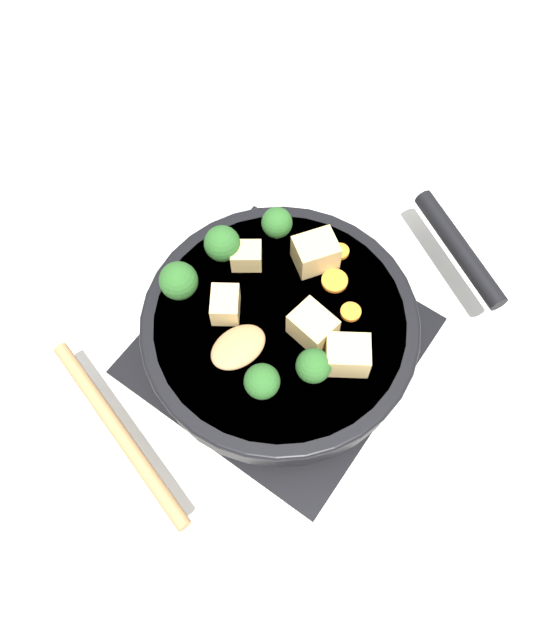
% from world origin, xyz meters
% --- Properties ---
extents(ground_plane, '(2.40, 2.40, 0.00)m').
position_xyz_m(ground_plane, '(0.00, 0.00, 0.00)').
color(ground_plane, white).
extents(front_burner_grate, '(0.31, 0.31, 0.03)m').
position_xyz_m(front_burner_grate, '(0.00, 0.00, 0.01)').
color(front_burner_grate, black).
rests_on(front_burner_grate, ground_plane).
extents(skillet_pan, '(0.44, 0.37, 0.05)m').
position_xyz_m(skillet_pan, '(-0.00, 0.00, 0.05)').
color(skillet_pan, black).
rests_on(skillet_pan, front_burner_grate).
extents(wooden_spoon, '(0.23, 0.24, 0.02)m').
position_xyz_m(wooden_spoon, '(0.15, -0.04, 0.08)').
color(wooden_spoon, '#A87A4C').
rests_on(wooden_spoon, skillet_pan).
extents(tofu_cube_center_large, '(0.06, 0.06, 0.04)m').
position_xyz_m(tofu_cube_center_large, '(0.00, 0.09, 0.09)').
color(tofu_cube_center_large, '#DBB770').
rests_on(tofu_cube_center_large, skillet_pan).
extents(tofu_cube_near_handle, '(0.04, 0.05, 0.03)m').
position_xyz_m(tofu_cube_near_handle, '(-0.04, -0.08, 0.09)').
color(tofu_cube_near_handle, '#DBB770').
rests_on(tofu_cube_near_handle, skillet_pan).
extents(tofu_cube_east_chunk, '(0.06, 0.06, 0.04)m').
position_xyz_m(tofu_cube_east_chunk, '(-0.09, -0.01, 0.09)').
color(tofu_cube_east_chunk, '#DBB770').
rests_on(tofu_cube_east_chunk, skillet_pan).
extents(tofu_cube_west_chunk, '(0.05, 0.05, 0.03)m').
position_xyz_m(tofu_cube_west_chunk, '(0.03, -0.06, 0.09)').
color(tofu_cube_west_chunk, '#DBB770').
rests_on(tofu_cube_west_chunk, skillet_pan).
extents(tofu_cube_back_piece, '(0.05, 0.05, 0.04)m').
position_xyz_m(tofu_cube_back_piece, '(-0.01, 0.04, 0.09)').
color(tofu_cube_back_piece, '#DBB770').
rests_on(tofu_cube_back_piece, skillet_pan).
extents(broccoli_floret_near_spoon, '(0.04, 0.04, 0.05)m').
position_xyz_m(broccoli_floret_near_spoon, '(0.08, 0.03, 0.10)').
color(broccoli_floret_near_spoon, '#709956').
rests_on(broccoli_floret_near_spoon, skillet_pan).
extents(broccoli_floret_center_top, '(0.04, 0.04, 0.05)m').
position_xyz_m(broccoli_floret_center_top, '(-0.09, -0.07, 0.10)').
color(broccoli_floret_center_top, '#709956').
rests_on(broccoli_floret_center_top, skillet_pan).
extents(broccoli_floret_east_rim, '(0.04, 0.04, 0.05)m').
position_xyz_m(broccoli_floret_east_rim, '(-0.03, -0.11, 0.10)').
color(broccoli_floret_east_rim, '#709956').
rests_on(broccoli_floret_east_rim, skillet_pan).
extents(broccoli_floret_west_rim, '(0.05, 0.05, 0.05)m').
position_xyz_m(broccoli_floret_west_rim, '(0.04, -0.12, 0.10)').
color(broccoli_floret_west_rim, '#709956').
rests_on(broccoli_floret_west_rim, skillet_pan).
extents(broccoli_floret_north_edge, '(0.04, 0.04, 0.05)m').
position_xyz_m(broccoli_floret_north_edge, '(0.03, 0.07, 0.10)').
color(broccoli_floret_north_edge, '#709956').
rests_on(broccoli_floret_north_edge, skillet_pan).
extents(carrot_slice_orange_thin, '(0.02, 0.02, 0.01)m').
position_xyz_m(carrot_slice_orange_thin, '(-0.12, 0.01, 0.08)').
color(carrot_slice_orange_thin, orange).
rests_on(carrot_slice_orange_thin, skillet_pan).
extents(carrot_slice_near_center, '(0.02, 0.02, 0.01)m').
position_xyz_m(carrot_slice_near_center, '(-0.06, 0.06, 0.08)').
color(carrot_slice_near_center, orange).
rests_on(carrot_slice_near_center, skillet_pan).
extents(carrot_slice_edge_slice, '(0.03, 0.03, 0.01)m').
position_xyz_m(carrot_slice_edge_slice, '(-0.08, 0.02, 0.08)').
color(carrot_slice_edge_slice, orange).
rests_on(carrot_slice_edge_slice, skillet_pan).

